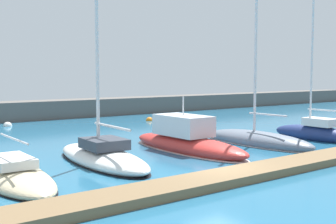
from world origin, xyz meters
The scene contains 10 objects.
ground_plane centered at (0.00, 0.00, 0.00)m, with size 120.00×120.00×0.00m, color #236084.
dock_pier centered at (0.00, -1.21, 0.18)m, with size 31.14×1.91×0.36m, color brown.
breakwater_seawall centered at (0.00, 28.17, 0.91)m, with size 108.00×3.20×1.81m, color #5B5651.
sailboat_sand_second centered at (-7.65, 4.93, 0.24)m, with size 2.90×9.21×17.42m.
sailboat_white_third centered at (-2.89, 5.30, 0.46)m, with size 3.14×8.59×18.26m.
motorboat_red_fourth centered at (2.76, 5.52, 0.57)m, with size 2.61×9.39×3.34m.
sailboat_slate_fifth centered at (7.74, 4.50, 0.33)m, with size 2.51×8.36×13.84m.
sailboat_navy_sixth centered at (12.57, 3.67, 0.53)m, with size 1.78×6.30×13.49m.
mooring_buoy_orange centered at (10.57, 20.36, 0.00)m, with size 0.70×0.70×0.70m, color orange.
mooring_buoy_white centered at (-1.64, 23.98, 0.00)m, with size 0.74×0.74×0.74m, color white.
Camera 1 is at (-13.45, -13.92, 4.41)m, focal length 47.18 mm.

